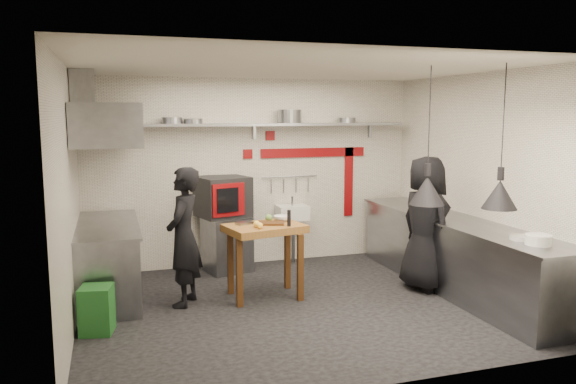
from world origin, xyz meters
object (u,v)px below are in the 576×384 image
object	(u,v)px
chef_right	(425,224)
green_bin	(97,310)
combi_oven	(223,197)
chef_left	(184,237)
prep_table	(265,261)
oven_stand	(227,244)

from	to	relation	value
chef_right	green_bin	bearing A→B (deg)	85.54
combi_oven	chef_left	distance (m)	1.55
prep_table	chef_left	world-z (taller)	chef_left
oven_stand	chef_right	distance (m)	2.84
oven_stand	combi_oven	size ratio (longest dim) A/B	1.20
combi_oven	green_bin	distance (m)	2.74
prep_table	green_bin	bearing A→B (deg)	-175.15
chef_left	chef_right	distance (m)	3.08
combi_oven	green_bin	world-z (taller)	combi_oven
prep_table	chef_left	xyz separation A→B (m)	(-0.99, 0.03, 0.37)
oven_stand	chef_left	world-z (taller)	chef_left
green_bin	chef_left	xyz separation A→B (m)	(0.99, 0.62, 0.58)
green_bin	combi_oven	bearing A→B (deg)	48.56
combi_oven	chef_left	world-z (taller)	chef_left
oven_stand	chef_right	size ratio (longest dim) A/B	0.46
green_bin	prep_table	world-z (taller)	prep_table
green_bin	prep_table	xyz separation A→B (m)	(1.98, 0.59, 0.21)
green_bin	chef_right	world-z (taller)	chef_right
oven_stand	prep_table	world-z (taller)	prep_table
oven_stand	prep_table	distance (m)	1.32
oven_stand	prep_table	size ratio (longest dim) A/B	0.87
prep_table	chef_right	size ratio (longest dim) A/B	0.53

